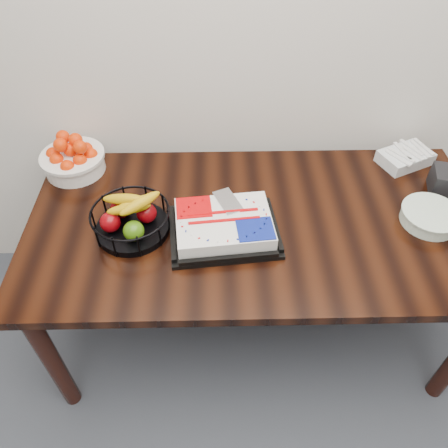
{
  "coord_description": "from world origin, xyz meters",
  "views": [
    {
      "loc": [
        -0.16,
        0.8,
        1.96
      ],
      "look_at": [
        -0.13,
        1.9,
        0.83
      ],
      "focal_mm": 35.0,
      "sensor_mm": 36.0,
      "label": 1
    }
  ],
  "objects_px": {
    "table": "(256,235)",
    "plate_stack": "(430,217)",
    "cake_tray": "(224,226)",
    "fruit_basket": "(131,218)",
    "tangerine_bowl": "(72,156)"
  },
  "relations": [
    {
      "from": "table",
      "to": "cake_tray",
      "type": "xyz_separation_m",
      "value": [
        -0.13,
        -0.07,
        0.12
      ]
    },
    {
      "from": "cake_tray",
      "to": "tangerine_bowl",
      "type": "distance_m",
      "value": 0.76
    },
    {
      "from": "table",
      "to": "tangerine_bowl",
      "type": "height_order",
      "value": "tangerine_bowl"
    },
    {
      "from": "table",
      "to": "plate_stack",
      "type": "height_order",
      "value": "plate_stack"
    },
    {
      "from": "cake_tray",
      "to": "plate_stack",
      "type": "relative_size",
      "value": 1.93
    },
    {
      "from": "fruit_basket",
      "to": "cake_tray",
      "type": "bearing_deg",
      "value": -3.45
    },
    {
      "from": "tangerine_bowl",
      "to": "plate_stack",
      "type": "bearing_deg",
      "value": -13.71
    },
    {
      "from": "cake_tray",
      "to": "tangerine_bowl",
      "type": "relative_size",
      "value": 1.58
    },
    {
      "from": "cake_tray",
      "to": "tangerine_bowl",
      "type": "bearing_deg",
      "value": 148.45
    },
    {
      "from": "tangerine_bowl",
      "to": "fruit_basket",
      "type": "distance_m",
      "value": 0.48
    },
    {
      "from": "cake_tray",
      "to": "fruit_basket",
      "type": "bearing_deg",
      "value": 176.55
    },
    {
      "from": "table",
      "to": "cake_tray",
      "type": "height_order",
      "value": "cake_tray"
    },
    {
      "from": "tangerine_bowl",
      "to": "plate_stack",
      "type": "height_order",
      "value": "tangerine_bowl"
    },
    {
      "from": "table",
      "to": "tangerine_bowl",
      "type": "xyz_separation_m",
      "value": [
        -0.78,
        0.33,
        0.16
      ]
    },
    {
      "from": "table",
      "to": "plate_stack",
      "type": "bearing_deg",
      "value": -2.13
    }
  ]
}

